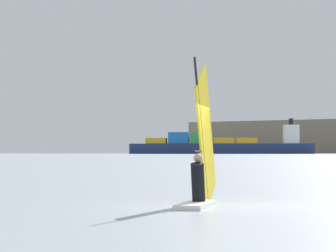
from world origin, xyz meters
The scene contains 3 objects.
ground_plane centered at (0.00, 0.00, 0.00)m, with size 4000.00×4000.00×0.00m, color #9EA8B2.
windsurfer centered at (-0.41, 0.10, 1.00)m, with size 1.10×4.13×3.87m.
cargo_ship centered at (-224.80, 653.85, 8.04)m, with size 165.97×77.89×32.22m.
Camera 1 is at (6.36, -18.07, 1.32)m, focal length 82.94 mm.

